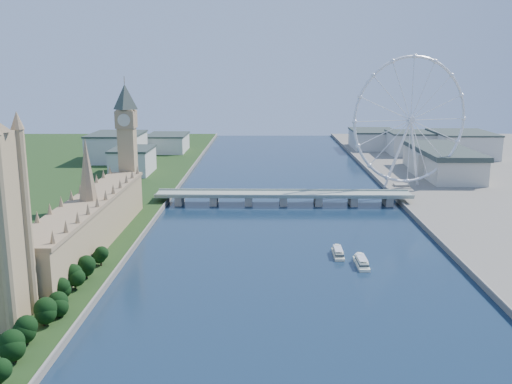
{
  "coord_description": "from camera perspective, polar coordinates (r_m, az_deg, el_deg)",
  "views": [
    {
      "loc": [
        -16.07,
        -180.78,
        114.83
      ],
      "look_at": [
        -22.23,
        210.0,
        30.16
      ],
      "focal_mm": 40.0,
      "sensor_mm": 36.0,
      "label": 1
    }
  ],
  "objects": [
    {
      "name": "london_eye",
      "position": [
        554.87,
        15.21,
        6.91
      ],
      "size": [
        113.6,
        39.12,
        124.3
      ],
      "color": "silver",
      "rests_on": "ground"
    },
    {
      "name": "tour_boat_far",
      "position": [
        347.87,
        10.5,
        -7.26
      ],
      "size": [
        7.06,
        26.48,
        5.8
      ],
      "primitive_type": null,
      "rotation": [
        0.0,
        0.0,
        0.01
      ],
      "color": "white",
      "rests_on": "ground"
    },
    {
      "name": "parliament_range",
      "position": [
        380.6,
        -16.25,
        -2.94
      ],
      "size": [
        24.0,
        200.0,
        70.0
      ],
      "color": "tan",
      "rests_on": "ground"
    },
    {
      "name": "big_ben",
      "position": [
        474.69,
        -12.81,
        6.09
      ],
      "size": [
        20.02,
        20.02,
        110.0
      ],
      "color": "tan",
      "rests_on": "ground"
    },
    {
      "name": "county_hall",
      "position": [
        650.19,
        17.98,
        1.45
      ],
      "size": [
        54.0,
        144.0,
        35.0
      ],
      "primitive_type": null,
      "color": "beige",
      "rests_on": "ground"
    },
    {
      "name": "tree_row",
      "position": [
        271.95,
        -20.5,
        -11.61
      ],
      "size": [
        9.05,
        169.05,
        20.08
      ],
      "color": "black",
      "rests_on": "ground"
    },
    {
      "name": "westminster_bridge",
      "position": [
        493.06,
        2.75,
        -0.47
      ],
      "size": [
        220.0,
        22.0,
        9.5
      ],
      "color": "gray",
      "rests_on": "ground"
    },
    {
      "name": "tour_boat_near",
      "position": [
        363.0,
        8.2,
        -6.35
      ],
      "size": [
        6.76,
        25.36,
        5.54
      ],
      "primitive_type": null,
      "rotation": [
        0.0,
        0.0,
        -0.01
      ],
      "color": "beige",
      "rests_on": "ground"
    },
    {
      "name": "city_skyline",
      "position": [
        749.34,
        5.14,
        4.67
      ],
      "size": [
        505.0,
        280.0,
        32.0
      ],
      "color": "beige",
      "rests_on": "ground"
    }
  ]
}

